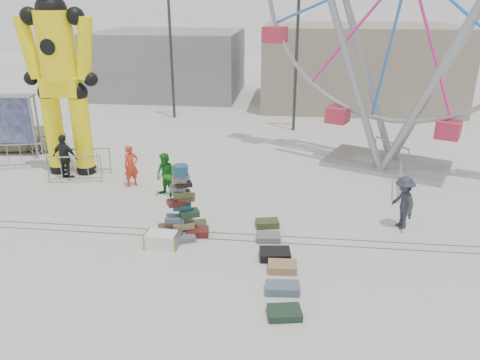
# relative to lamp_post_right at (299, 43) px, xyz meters

# --- Properties ---
(ground) EXTENTS (90.00, 90.00, 0.00)m
(ground) POSITION_rel_lamp_post_right_xyz_m (-3.09, -13.00, -4.48)
(ground) COLOR #9E9E99
(ground) RESTS_ON ground
(track_line_near) EXTENTS (40.00, 0.04, 0.01)m
(track_line_near) POSITION_rel_lamp_post_right_xyz_m (-3.09, -12.40, -4.48)
(track_line_near) COLOR #47443F
(track_line_near) RESTS_ON ground
(track_line_far) EXTENTS (40.00, 0.04, 0.01)m
(track_line_far) POSITION_rel_lamp_post_right_xyz_m (-3.09, -12.00, -4.48)
(track_line_far) COLOR #47443F
(track_line_far) RESTS_ON ground
(building_right) EXTENTS (12.00, 8.00, 5.00)m
(building_right) POSITION_rel_lamp_post_right_xyz_m (3.91, 7.00, -1.98)
(building_right) COLOR gray
(building_right) RESTS_ON ground
(building_left) EXTENTS (10.00, 8.00, 4.40)m
(building_left) POSITION_rel_lamp_post_right_xyz_m (-9.09, 9.00, -2.28)
(building_left) COLOR gray
(building_left) RESTS_ON ground
(lamp_post_right) EXTENTS (1.41, 0.25, 8.00)m
(lamp_post_right) POSITION_rel_lamp_post_right_xyz_m (0.00, 0.00, 0.00)
(lamp_post_right) COLOR #2D2D30
(lamp_post_right) RESTS_ON ground
(lamp_post_left) EXTENTS (1.41, 0.25, 8.00)m
(lamp_post_left) POSITION_rel_lamp_post_right_xyz_m (-7.00, 2.00, 0.00)
(lamp_post_left) COLOR #2D2D30
(lamp_post_left) RESTS_ON ground
(suitcase_tower) EXTENTS (1.65, 1.43, 2.21)m
(suitcase_tower) POSITION_rel_lamp_post_right_xyz_m (-3.30, -12.16, -3.87)
(suitcase_tower) COLOR #1C4B54
(suitcase_tower) RESTS_ON ground
(crash_test_dummy) EXTENTS (2.99, 1.33, 7.57)m
(crash_test_dummy) POSITION_rel_lamp_post_right_xyz_m (-8.93, -7.49, -0.49)
(crash_test_dummy) COLOR black
(crash_test_dummy) RESTS_ON ground
(steamer_trunk) EXTENTS (0.96, 0.59, 0.44)m
(steamer_trunk) POSITION_rel_lamp_post_right_xyz_m (-3.72, -13.00, -4.26)
(steamer_trunk) COLOR silver
(steamer_trunk) RESTS_ON ground
(row_case_0) EXTENTS (0.79, 0.60, 0.21)m
(row_case_0) POSITION_rel_lamp_post_right_xyz_m (-0.81, -11.41, -4.37)
(row_case_0) COLOR #3C4321
(row_case_0) RESTS_ON ground
(row_case_1) EXTENTS (0.74, 0.56, 0.18)m
(row_case_1) POSITION_rel_lamp_post_right_xyz_m (-0.72, -12.28, -4.39)
(row_case_1) COLOR slate
(row_case_1) RESTS_ON ground
(row_case_2) EXTENTS (0.90, 0.68, 0.24)m
(row_case_2) POSITION_rel_lamp_post_right_xyz_m (-0.49, -13.27, -4.36)
(row_case_2) COLOR black
(row_case_2) RESTS_ON ground
(row_case_3) EXTENTS (0.77, 0.54, 0.22)m
(row_case_3) POSITION_rel_lamp_post_right_xyz_m (-0.27, -13.87, -4.37)
(row_case_3) COLOR #9A7A4E
(row_case_3) RESTS_ON ground
(row_case_4) EXTENTS (0.86, 0.53, 0.21)m
(row_case_4) POSITION_rel_lamp_post_right_xyz_m (-0.24, -14.82, -4.37)
(row_case_4) COLOR slate
(row_case_4) RESTS_ON ground
(row_case_5) EXTENTS (0.84, 0.66, 0.18)m
(row_case_5) POSITION_rel_lamp_post_right_xyz_m (-0.17, -15.74, -4.39)
(row_case_5) COLOR #1C3222
(row_case_5) RESTS_ON ground
(barricade_dummy_a) EXTENTS (1.96, 0.60, 1.10)m
(barricade_dummy_a) POSITION_rel_lamp_post_right_xyz_m (-11.21, -7.34, -3.93)
(barricade_dummy_a) COLOR gray
(barricade_dummy_a) RESTS_ON ground
(barricade_dummy_b) EXTENTS (1.99, 0.41, 1.10)m
(barricade_dummy_b) POSITION_rel_lamp_post_right_xyz_m (-8.35, -7.60, -3.93)
(barricade_dummy_b) COLOR gray
(barricade_dummy_b) RESTS_ON ground
(barricade_dummy_c) EXTENTS (1.99, 0.43, 1.10)m
(barricade_dummy_c) POSITION_rel_lamp_post_right_xyz_m (-8.32, -8.58, -3.93)
(barricade_dummy_c) COLOR gray
(barricade_dummy_c) RESTS_ON ground
(barricade_wheel_front) EXTENTS (0.48, 1.98, 1.10)m
(barricade_wheel_front) POSITION_rel_lamp_post_right_xyz_m (3.81, -8.13, -3.93)
(barricade_wheel_front) COLOR gray
(barricade_wheel_front) RESTS_ON ground
(barricade_wheel_back) EXTENTS (1.09, 1.78, 1.10)m
(barricade_wheel_back) POSITION_rel_lamp_post_right_xyz_m (3.95, -5.37, -3.93)
(barricade_wheel_back) COLOR gray
(barricade_wheel_back) RESTS_ON ground
(pedestrian_red) EXTENTS (0.67, 0.67, 1.57)m
(pedestrian_red) POSITION_rel_lamp_post_right_xyz_m (-6.06, -8.62, -3.70)
(pedestrian_red) COLOR red
(pedestrian_red) RESTS_ON ground
(pedestrian_green) EXTENTS (0.97, 0.91, 1.59)m
(pedestrian_green) POSITION_rel_lamp_post_right_xyz_m (-4.53, -9.42, -3.69)
(pedestrian_green) COLOR #1A6A1C
(pedestrian_green) RESTS_ON ground
(pedestrian_black) EXTENTS (1.11, 0.63, 1.79)m
(pedestrian_black) POSITION_rel_lamp_post_right_xyz_m (-8.82, -8.24, -3.59)
(pedestrian_black) COLOR black
(pedestrian_black) RESTS_ON ground
(pedestrian_grey) EXTENTS (0.90, 1.21, 1.67)m
(pedestrian_grey) POSITION_rel_lamp_post_right_xyz_m (3.29, -10.97, -3.65)
(pedestrian_grey) COLOR #242630
(pedestrian_grey) RESTS_ON ground
(parked_suv) EXTENTS (4.79, 2.79, 1.25)m
(parked_suv) POSITION_rel_lamp_post_right_xyz_m (-13.01, -4.73, -3.86)
(parked_suv) COLOR #948A5F
(parked_suv) RESTS_ON ground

